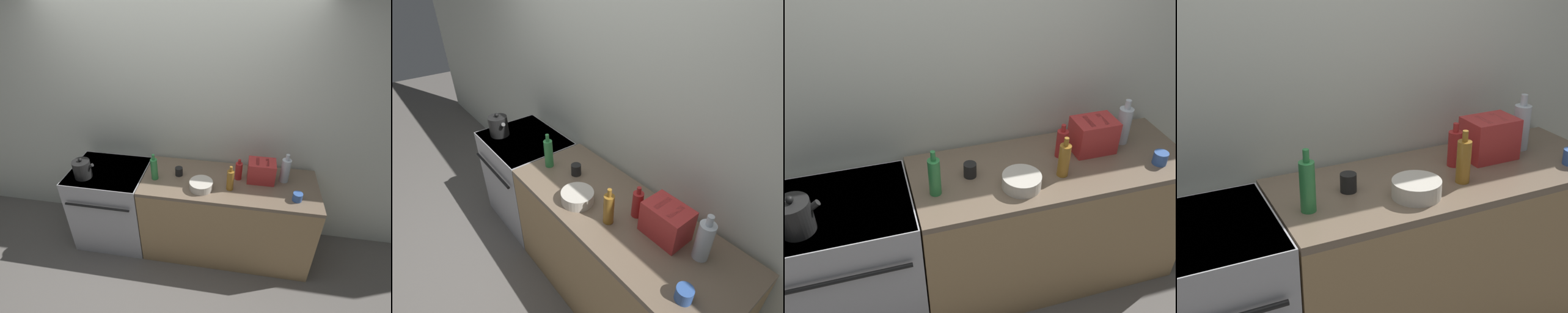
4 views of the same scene
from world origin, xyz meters
TOP-DOWN VIEW (x-y plane):
  - wall_back at (0.00, 0.70)m, footprint 8.00×0.05m
  - counter_block at (0.59, 0.32)m, footprint 1.67×0.64m
  - toaster at (0.89, 0.40)m, footprint 0.25×0.18m
  - bottle_red at (0.67, 0.39)m, footprint 0.07×0.07m
  - bottle_clear at (1.11, 0.43)m, footprint 0.09×0.09m
  - bottle_amber at (0.61, 0.22)m, footprint 0.06×0.06m
  - bottle_green at (-0.12, 0.26)m, footprint 0.07×0.07m
  - cup_black at (0.10, 0.35)m, footprint 0.07×0.07m
  - bowl at (0.34, 0.18)m, footprint 0.22×0.22m

SIDE VIEW (x-z plane):
  - counter_block at x=0.59m, z-range 0.00..0.90m
  - bowl at x=0.34m, z-range 0.90..0.97m
  - cup_black at x=0.10m, z-range 0.90..0.98m
  - bottle_red at x=0.67m, z-range 0.88..1.10m
  - bottle_amber at x=0.61m, z-range 0.88..1.13m
  - toaster at x=0.89m, z-range 0.90..1.11m
  - bottle_green at x=-0.12m, z-range 0.88..1.15m
  - bottle_clear at x=1.11m, z-range 0.87..1.17m
  - wall_back at x=0.00m, z-range 0.00..2.60m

